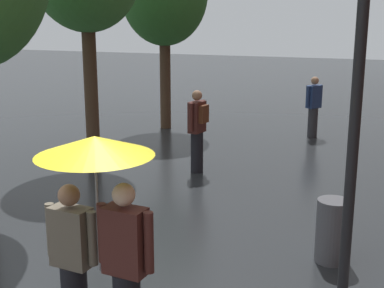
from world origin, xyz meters
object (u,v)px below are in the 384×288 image
Objects in this scene: couple_under_umbrella at (97,213)px; litter_bin at (333,231)px; street_lamp_post at (357,96)px; pedestrian_walking_far at (313,107)px; pedestrian_walking_midground at (198,129)px.

couple_under_umbrella is 3.42m from litter_bin.
street_lamp_post is 4.72× the size of litter_bin.
litter_bin is 0.52× the size of pedestrian_walking_far.
couple_under_umbrella is at bearing -122.68° from litter_bin.
pedestrian_walking_far is at bearing 69.84° from pedestrian_walking_midground.
couple_under_umbrella reaches higher than pedestrian_walking_far.
pedestrian_walking_far is (1.58, 4.31, -0.08)m from pedestrian_walking_midground.
couple_under_umbrella is at bearing -76.19° from pedestrian_walking_midground.
street_lamp_post is (2.06, 1.71, 0.98)m from couple_under_umbrella.
litter_bin is at bearing 104.85° from street_lamp_post.
litter_bin is (1.78, 2.77, -0.96)m from couple_under_umbrella.
litter_bin is at bearing -44.12° from pedestrian_walking_midground.
couple_under_umbrella is 2.85m from street_lamp_post.
pedestrian_walking_midground is at bearing -110.16° from pedestrian_walking_far.
street_lamp_post is 2.45× the size of pedestrian_walking_far.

